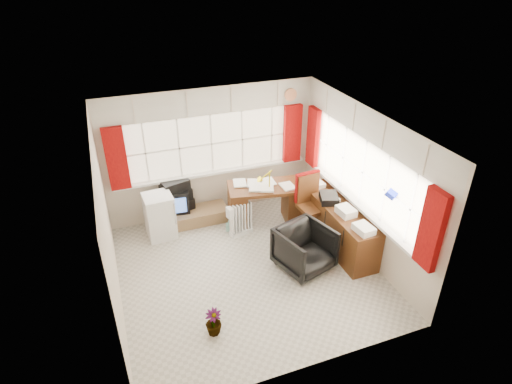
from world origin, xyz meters
The scene contains 20 objects.
ground centered at (0.00, 0.00, 0.00)m, with size 4.00×4.00×0.00m, color beige.
room_walls centered at (0.00, 0.00, 1.50)m, with size 4.00×4.00×4.00m.
window_back centered at (0.00, 1.94, 0.95)m, with size 3.70×0.12×3.60m.
window_right centered at (1.94, 0.00, 0.95)m, with size 0.12×3.70×3.60m.
curtains centered at (0.92, 0.93, 1.46)m, with size 3.83×3.83×1.15m.
overhead_cabinets centered at (0.98, 0.98, 2.25)m, with size 3.98×3.98×0.48m.
desk centered at (0.79, 1.24, 0.44)m, with size 1.48×0.93×0.83m.
desk_lamp centered at (0.81, 1.11, 1.07)m, with size 0.14×0.11×0.39m.
task_chair centered at (1.43, 0.70, 0.62)m, with size 0.53×0.56×1.17m.
office_chair centered at (0.89, -0.23, 0.37)m, with size 0.79×0.82×0.74m, color black.
radiator centered at (0.23, 1.03, 0.26)m, with size 0.45×0.26×0.63m.
credenza centered at (1.73, 0.20, 0.39)m, with size 0.50×2.00×0.85m.
file_tray centered at (1.64, 0.41, 0.81)m, with size 0.30×0.38×0.13m, color black.
tv_bench centered at (-0.55, 1.72, 0.12)m, with size 1.40×0.50×0.25m, color #9E754F.
crt_tv centered at (-0.79, 1.87, 0.47)m, with size 0.53×0.50×0.44m.
hifi_stack centered at (-0.77, 1.89, 0.54)m, with size 0.68×0.53×0.63m.
mini_fridge centered at (-1.15, 1.49, 0.42)m, with size 0.52×0.52×0.83m.
spray_bottle_a centered at (0.24, 1.53, 0.16)m, with size 0.12×0.12×0.32m, color white.
spray_bottle_b centered at (0.05, 1.21, 0.11)m, with size 0.10×0.10×0.21m, color #91D9C9.
flower_vase centered at (-0.87, -1.06, 0.20)m, with size 0.22×0.22×0.40m, color black.
Camera 1 is at (-1.77, -5.14, 4.58)m, focal length 30.00 mm.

